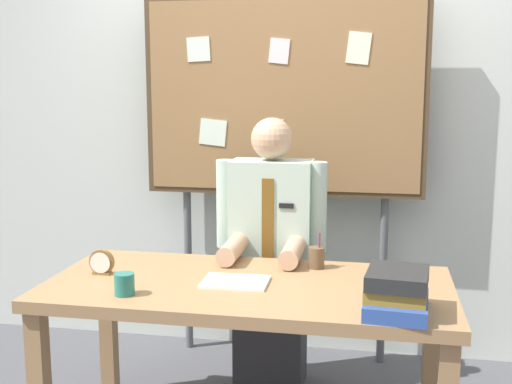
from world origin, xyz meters
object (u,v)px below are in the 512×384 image
(book_stack, at_px, (397,292))
(coffee_mug, at_px, (124,284))
(desk_clock, at_px, (101,263))
(pen_holder, at_px, (317,257))
(bulletin_board, at_px, (283,101))
(open_notebook, at_px, (235,282))
(desk, at_px, (248,303))
(person, at_px, (271,266))

(book_stack, xyz_separation_m, coffee_mug, (-1.03, -0.00, -0.03))
(desk_clock, relative_size, pen_holder, 0.68)
(bulletin_board, distance_m, open_notebook, 1.21)
(open_notebook, bearing_deg, pen_holder, 42.99)
(desk, height_order, coffee_mug, coffee_mug)
(coffee_mug, bearing_deg, pen_holder, 36.12)
(desk_clock, height_order, pen_holder, pen_holder)
(person, bearing_deg, pen_holder, -50.58)
(open_notebook, relative_size, pen_holder, 1.68)
(open_notebook, xyz_separation_m, coffee_mug, (-0.39, -0.22, 0.04))
(person, relative_size, coffee_mug, 16.07)
(desk, bearing_deg, coffee_mug, -151.08)
(bulletin_board, distance_m, desk_clock, 1.33)
(book_stack, distance_m, coffee_mug, 1.03)
(desk, xyz_separation_m, bulletin_board, (-0.00, 0.96, 0.81))
(person, bearing_deg, open_notebook, -94.69)
(person, distance_m, pen_holder, 0.43)
(bulletin_board, relative_size, open_notebook, 7.51)
(bulletin_board, bearing_deg, desk, -89.99)
(person, height_order, pen_holder, person)
(open_notebook, distance_m, coffee_mug, 0.45)
(person, distance_m, coffee_mug, 0.94)
(pen_holder, bearing_deg, coffee_mug, -143.88)
(person, relative_size, desk_clock, 12.65)
(pen_holder, bearing_deg, open_notebook, -137.01)
(bulletin_board, bearing_deg, book_stack, -63.70)
(desk, distance_m, desk_clock, 0.66)
(person, relative_size, bulletin_board, 0.69)
(bulletin_board, height_order, pen_holder, bulletin_board)
(coffee_mug, bearing_deg, person, 61.84)
(person, xyz_separation_m, desk_clock, (-0.64, -0.58, 0.14))
(desk, height_order, bulletin_board, bulletin_board)
(person, bearing_deg, coffee_mug, -118.16)
(desk, bearing_deg, person, 90.00)
(desk, bearing_deg, open_notebook, -157.84)
(desk, relative_size, open_notebook, 6.21)
(person, distance_m, desk_clock, 0.88)
(bulletin_board, relative_size, book_stack, 6.44)
(desk, xyz_separation_m, book_stack, (0.59, -0.24, 0.16))
(person, bearing_deg, bulletin_board, 90.04)
(person, bearing_deg, book_stack, -54.20)
(book_stack, distance_m, desk_clock, 1.26)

